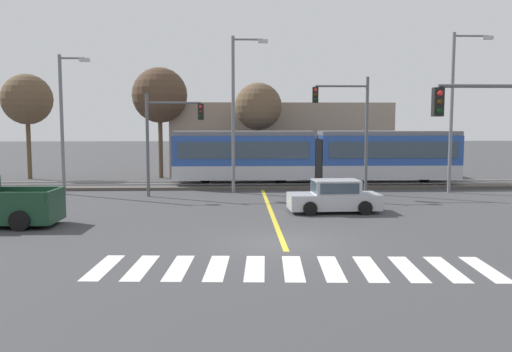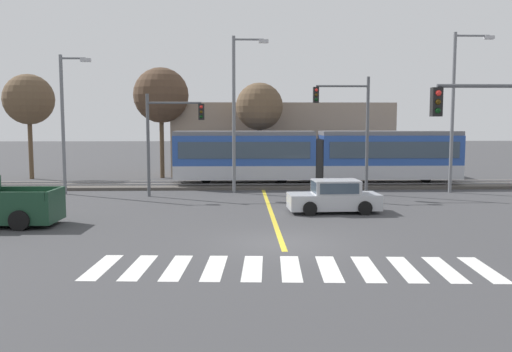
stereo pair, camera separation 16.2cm
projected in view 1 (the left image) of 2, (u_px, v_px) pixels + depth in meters
ground_plane at (283, 243)px, 18.81m from camera, size 200.00×200.00×0.00m
track_bed at (261, 185)px, 35.39m from camera, size 120.00×4.00×0.18m
rail_near at (262, 184)px, 34.66m from camera, size 120.00×0.08×0.10m
rail_far at (261, 182)px, 36.09m from camera, size 120.00×0.08×0.10m
light_rail_tram at (316, 155)px, 35.32m from camera, size 18.50×2.64×3.43m
crosswalk_stripe_0 at (103, 267)px, 15.69m from camera, size 0.71×2.83×0.01m
crosswalk_stripe_1 at (141, 267)px, 15.67m from camera, size 0.71×2.83×0.01m
crosswalk_stripe_2 at (179, 268)px, 15.65m from camera, size 0.71×2.83×0.01m
crosswalk_stripe_3 at (217, 268)px, 15.63m from camera, size 0.71×2.83×0.01m
crosswalk_stripe_4 at (255, 268)px, 15.61m from camera, size 0.71×2.83×0.01m
crosswalk_stripe_5 at (293, 268)px, 15.59m from camera, size 0.71×2.83×0.01m
crosswalk_stripe_6 at (331, 268)px, 15.57m from camera, size 0.71×2.83×0.01m
crosswalk_stripe_7 at (370, 268)px, 15.55m from camera, size 0.71×2.83×0.01m
crosswalk_stripe_8 at (408, 269)px, 15.53m from camera, size 0.71×2.83×0.01m
crosswalk_stripe_9 at (446, 269)px, 15.51m from camera, size 0.71×2.83×0.01m
crosswalk_stripe_10 at (485, 269)px, 15.49m from camera, size 0.71×2.83×0.01m
lane_centre_line at (271, 211)px, 25.49m from camera, size 0.20×15.92×0.01m
sedan_crossing at (334, 197)px, 25.21m from camera, size 4.27×2.06×1.52m
traffic_light_far_right at (350, 119)px, 31.11m from camera, size 3.25×0.38×6.77m
traffic_light_far_left at (167, 130)px, 30.24m from camera, size 3.25×0.38×5.76m
traffic_light_near_right at (506, 133)px, 17.10m from camera, size 3.75×0.38×5.87m
street_lamp_west at (64, 116)px, 31.08m from camera, size 1.80×0.28×8.01m
street_lamp_centre at (236, 105)px, 31.71m from camera, size 2.12×0.28×9.16m
street_lamp_east at (455, 103)px, 31.88m from camera, size 2.38×0.28×9.39m
bare_tree_far_west at (27, 100)px, 39.36m from camera, size 3.67×3.67×7.67m
bare_tree_west at (160, 96)px, 40.10m from camera, size 4.09×4.09×8.22m
bare_tree_east at (258, 107)px, 38.52m from camera, size 3.36×3.36×6.98m
building_backdrop_far at (280, 139)px, 44.05m from camera, size 17.18×6.00×5.66m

